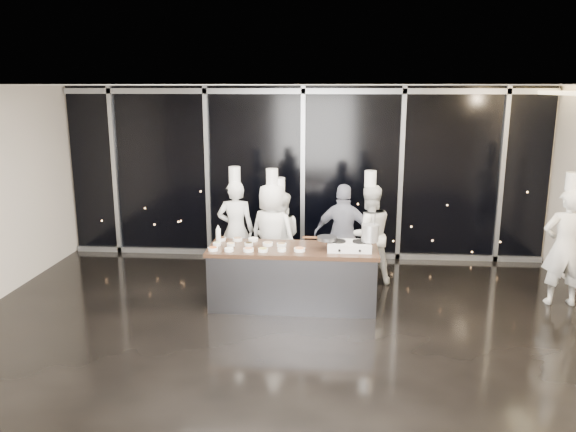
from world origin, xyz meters
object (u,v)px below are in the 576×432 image
Objects in this scene: chef_left at (272,234)px; chef_center at (279,237)px; chef_side at (565,246)px; chef_right at (369,234)px; stove at (349,246)px; frying_pan at (326,238)px; stock_pot at (370,233)px; demo_counter at (293,277)px; guest at (344,235)px; chef_far_left at (236,229)px.

chef_left is 1.09× the size of chef_center.
chef_left is at bearing -6.98° from chef_side.
chef_center is at bearing -12.25° from chef_right.
chef_side is at bearing 7.62° from stove.
frying_pan is 0.25× the size of chef_side.
chef_center is at bearing 142.16° from stock_pot.
chef_center reaches higher than stove.
chef_right is (1.46, 0.08, 0.06)m from chef_center.
chef_left is at bearing 139.99° from stove.
demo_counter is 10.12× the size of stock_pot.
chef_side is (3.22, -0.57, 0.06)m from guest.
chef_far_left is at bearing -14.09° from chef_center.
chef_far_left is 1.02× the size of chef_right.
chef_left is 1.02× the size of chef_right.
chef_side is (3.97, 0.41, 0.45)m from demo_counter.
chef_side is (5.02, -0.75, 0.04)m from chef_far_left.
chef_far_left reaches higher than chef_center.
chef_center reaches higher than stock_pot.
frying_pan is at bearing 122.30° from chef_center.
frying_pan is at bearing 176.73° from stove.
stove is at bearing 100.87° from guest.
demo_counter is 1.31m from stock_pot.
chef_far_left is at bearing 2.23° from guest.
chef_far_left is at bearing -16.79° from chef_right.
demo_counter is 1.24× the size of chef_side.
stove is 0.31× the size of chef_side.
demo_counter is at bearing 128.39° from chef_far_left.
demo_counter is at bearing 5.55° from chef_side.
guest is at bearing 108.38° from stock_pot.
stock_pot is 2.92m from chef_side.
chef_right is at bearing 43.51° from demo_counter.
stove is 1.24× the size of frying_pan.
chef_side reaches higher than chef_far_left.
frying_pan is at bearing 7.20° from chef_side.
chef_center is (-1.11, 1.09, -0.19)m from stove.
chef_right is (0.05, 1.17, -0.33)m from stock_pot.
chef_left is (-1.50, 0.99, -0.31)m from stock_pot.
stove is (0.81, -0.07, 0.51)m from demo_counter.
stock_pot is at bearing 146.61° from chef_far_left.
guest is at bearing 74.45° from frying_pan.
demo_counter is 3.95× the size of stove.
frying_pan is 1.35m from chef_right.
stock_pot is at bearing -3.56° from demo_counter.
stock_pot is 0.14× the size of chef_center.
chef_far_left is 1.81m from guest.
demo_counter is at bearing 102.44° from chef_center.
chef_center is at bearing 166.08° from chef_far_left.
guest is (-0.35, 1.05, -0.33)m from stock_pot.
chef_center reaches higher than frying_pan.
chef_left is 4.40m from chef_side.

